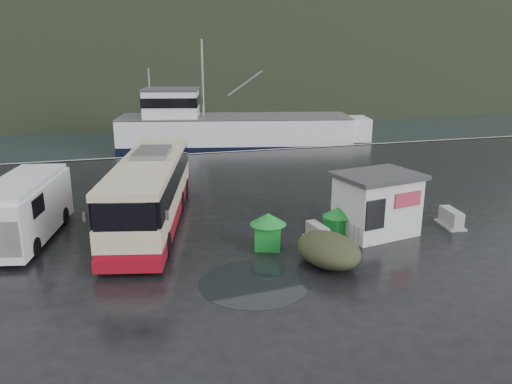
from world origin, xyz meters
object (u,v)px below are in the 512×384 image
object	(u,v)px
jersey_barrier_b	(358,239)
waste_bin_right	(337,236)
dome_tent	(328,264)
fishing_trawler	(235,136)
ticket_kiosk	(375,233)
waste_bin_left	(268,248)
coach_bus	(153,223)
jersey_barrier_c	(450,226)
white_van	(28,240)
jersey_barrier_a	(317,240)

from	to	relation	value
jersey_barrier_b	waste_bin_right	bearing A→B (deg)	140.20
dome_tent	fishing_trawler	world-z (taller)	fishing_trawler
ticket_kiosk	jersey_barrier_b	size ratio (longest dim) A/B	2.07
waste_bin_left	fishing_trawler	xyz separation A→B (m)	(5.18, 27.68, 0.00)
coach_bus	jersey_barrier_c	world-z (taller)	coach_bus
waste_bin_left	fishing_trawler	size ratio (longest dim) A/B	0.06
waste_bin_left	waste_bin_right	distance (m)	3.39
white_van	fishing_trawler	xyz separation A→B (m)	(15.00, 23.98, 0.00)
waste_bin_right	jersey_barrier_b	bearing A→B (deg)	-39.80
jersey_barrier_a	dome_tent	bearing A→B (deg)	-102.80
jersey_barrier_c	dome_tent	bearing A→B (deg)	-161.56
waste_bin_right	fishing_trawler	xyz separation A→B (m)	(1.83, 27.20, 0.00)
white_van	coach_bus	bearing A→B (deg)	19.38
ticket_kiosk	waste_bin_right	bearing A→B (deg)	164.82
coach_bus	jersey_barrier_c	size ratio (longest dim) A/B	7.42
dome_tent	waste_bin_right	bearing A→B (deg)	59.32
jersey_barrier_b	fishing_trawler	xyz separation A→B (m)	(1.09, 27.82, 0.00)
white_van	jersey_barrier_a	world-z (taller)	white_van
waste_bin_left	jersey_barrier_b	bearing A→B (deg)	-1.84
jersey_barrier_b	jersey_barrier_c	bearing A→B (deg)	4.15
coach_bus	waste_bin_left	bearing A→B (deg)	-32.21
waste_bin_left	dome_tent	xyz separation A→B (m)	(1.76, -2.20, 0.00)
white_van	dome_tent	xyz separation A→B (m)	(11.58, -5.91, 0.00)
waste_bin_left	jersey_barrier_a	size ratio (longest dim) A/B	1.05
fishing_trawler	jersey_barrier_a	bearing A→B (deg)	-83.53
white_van	jersey_barrier_c	size ratio (longest dim) A/B	4.08
waste_bin_left	ticket_kiosk	size ratio (longest dim) A/B	0.43
fishing_trawler	jersey_barrier_b	bearing A→B (deg)	-79.81
coach_bus	jersey_barrier_b	xyz separation A→B (m)	(8.49, -4.57, 0.00)
waste_bin_right	jersey_barrier_a	world-z (taller)	waste_bin_right
ticket_kiosk	fishing_trawler	size ratio (longest dim) A/B	0.14
coach_bus	waste_bin_right	bearing A→B (deg)	-14.00
ticket_kiosk	dome_tent	bearing A→B (deg)	-154.12
waste_bin_right	fishing_trawler	size ratio (longest dim) A/B	0.05
waste_bin_left	ticket_kiosk	world-z (taller)	ticket_kiosk
jersey_barrier_a	fishing_trawler	distance (m)	27.62
ticket_kiosk	jersey_barrier_c	distance (m)	3.89
coach_bus	dome_tent	size ratio (longest dim) A/B	3.95
jersey_barrier_a	jersey_barrier_c	size ratio (longest dim) A/B	0.90
waste_bin_right	jersey_barrier_a	bearing A→B (deg)	-165.83
coach_bus	ticket_kiosk	world-z (taller)	coach_bus
waste_bin_left	waste_bin_right	bearing A→B (deg)	8.20
coach_bus	fishing_trawler	size ratio (longest dim) A/B	0.47
coach_bus	dome_tent	bearing A→B (deg)	-34.14
ticket_kiosk	jersey_barrier_a	bearing A→B (deg)	171.63
waste_bin_left	ticket_kiosk	bearing A→B (deg)	3.88
white_van	jersey_barrier_a	distance (m)	12.62
white_van	fishing_trawler	size ratio (longest dim) A/B	0.26
ticket_kiosk	jersey_barrier_a	size ratio (longest dim) A/B	2.45
dome_tent	ticket_kiosk	distance (m)	4.26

